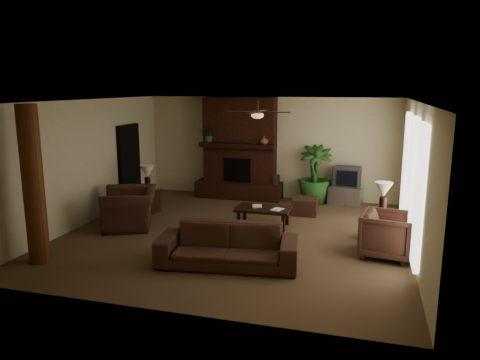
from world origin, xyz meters
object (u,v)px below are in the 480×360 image
(log_column, at_px, (33,185))
(ottoman, at_px, (305,206))
(armchair_right, at_px, (388,233))
(coffee_table, at_px, (263,210))
(lamp_right, at_px, (384,192))
(lamp_left, at_px, (147,173))
(side_table_right, at_px, (380,226))
(tv_stand, at_px, (345,195))
(side_table_left, at_px, (146,202))
(armchair_left, at_px, (130,202))
(floor_vase, at_px, (273,185))
(floor_plant, at_px, (314,187))
(sofa, at_px, (228,239))

(log_column, relative_size, ottoman, 4.67)
(armchair_right, xyz_separation_m, coffee_table, (-2.61, 1.21, -0.09))
(lamp_right, bearing_deg, log_column, -153.95)
(lamp_left, bearing_deg, coffee_table, -6.26)
(side_table_right, distance_m, lamp_right, 0.73)
(side_table_right, relative_size, lamp_right, 0.85)
(armchair_right, height_order, tv_stand, armchair_right)
(side_table_left, bearing_deg, armchair_right, -15.03)
(armchair_left, relative_size, lamp_left, 1.99)
(log_column, relative_size, lamp_left, 4.31)
(lamp_right, bearing_deg, lamp_left, 174.24)
(side_table_left, distance_m, lamp_left, 0.73)
(floor_vase, height_order, side_table_right, floor_vase)
(floor_vase, distance_m, lamp_right, 3.89)
(log_column, relative_size, floor_plant, 1.80)
(sofa, height_order, armchair_right, sofa)
(lamp_left, bearing_deg, floor_plant, 28.39)
(ottoman, xyz_separation_m, side_table_right, (1.73, -1.47, 0.08))
(armchair_right, height_order, lamp_right, lamp_right)
(armchair_left, height_order, floor_vase, armchair_left)
(armchair_right, xyz_separation_m, ottoman, (-1.84, 2.46, -0.26))
(ottoman, xyz_separation_m, tv_stand, (0.91, 1.18, 0.05))
(armchair_right, bearing_deg, lamp_left, 83.68)
(side_table_left, bearing_deg, side_table_right, -5.48)
(lamp_left, bearing_deg, armchair_left, -83.37)
(sofa, bearing_deg, lamp_left, 129.68)
(lamp_left, bearing_deg, side_table_left, -162.16)
(armchair_left, xyz_separation_m, ottoman, (3.62, 2.06, -0.37))
(log_column, distance_m, armchair_right, 6.37)
(log_column, distance_m, floor_plant, 7.05)
(armchair_right, distance_m, side_table_left, 5.86)
(floor_plant, height_order, lamp_left, lamp_left)
(armchair_left, bearing_deg, floor_plant, 106.76)
(floor_plant, distance_m, lamp_left, 4.41)
(lamp_left, height_order, side_table_right, lamp_left)
(sofa, distance_m, armchair_right, 2.95)
(coffee_table, distance_m, floor_plant, 2.56)
(armchair_left, relative_size, armchair_right, 1.40)
(log_column, height_order, side_table_right, log_column)
(floor_vase, relative_size, side_table_right, 1.40)
(armchair_left, bearing_deg, coffee_table, 81.72)
(floor_vase, bearing_deg, lamp_right, -43.55)
(coffee_table, distance_m, side_table_right, 2.51)
(floor_plant, distance_m, lamp_right, 3.17)
(floor_vase, bearing_deg, floor_plant, -0.77)
(floor_plant, height_order, side_table_left, floor_plant)
(ottoman, height_order, floor_vase, floor_vase)
(tv_stand, height_order, floor_plant, floor_plant)
(floor_vase, relative_size, lamp_right, 1.18)
(coffee_table, bearing_deg, log_column, -137.40)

